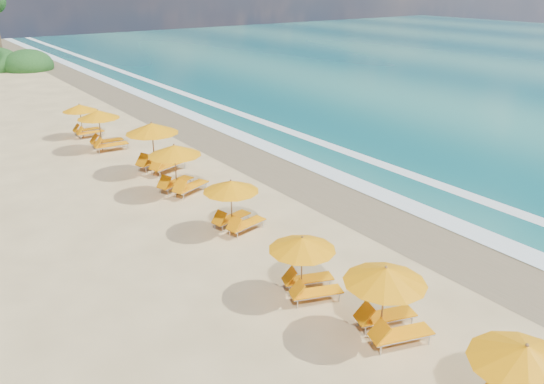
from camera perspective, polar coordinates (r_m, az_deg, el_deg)
The scene contains 11 objects.
ground at distance 21.06m, azimuth 0.00°, elevation -3.03°, with size 160.00×160.00×0.00m, color #D8BD7F.
wet_sand at distance 23.41m, azimuth 7.99°, elevation -0.59°, with size 4.00×160.00×0.01m, color olive.
surf_foam at distance 25.23m, azimuth 12.48°, elevation 0.82°, with size 4.00×160.00×0.01m.
station_1 at distance 12.60m, azimuth 25.57°, elevation -17.87°, with size 2.92×2.90×2.23m.
station_2 at distance 14.33m, azimuth 12.42°, elevation -10.95°, with size 2.77×2.71×2.18m.
station_3 at distance 15.80m, azimuth 3.74°, elevation -7.51°, with size 2.59×2.55×2.02m.
station_4 at distance 19.81m, azimuth -4.03°, elevation -1.02°, with size 2.55×2.44×2.11m.
station_5 at distance 23.54m, azimuth -9.99°, elevation 2.82°, with size 3.03×2.98×2.35m.
station_6 at distance 26.48m, azimuth -12.27°, elevation 5.09°, with size 3.26×3.18×2.58m.
station_7 at distance 30.86m, azimuth -17.62°, elevation 6.65°, with size 2.61×2.45×2.32m.
station_8 at distance 33.96m, azimuth -19.51°, elevation 7.47°, with size 2.21×2.05×2.03m.
Camera 1 is at (-11.10, -15.54, 8.87)m, focal length 35.19 mm.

